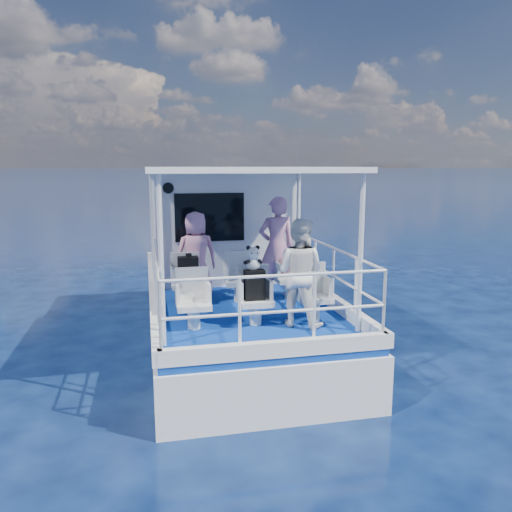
# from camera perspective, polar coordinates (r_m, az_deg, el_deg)

# --- Properties ---
(ground) EXTENTS (2000.00, 2000.00, 0.00)m
(ground) POSITION_cam_1_polar(r_m,az_deg,el_deg) (8.72, -1.65, -11.24)
(ground) COLOR #071234
(ground) RESTS_ON ground
(hull) EXTENTS (3.00, 7.00, 1.60)m
(hull) POSITION_cam_1_polar(r_m,az_deg,el_deg) (9.64, -2.78, -9.12)
(hull) COLOR white
(hull) RESTS_ON ground
(deck) EXTENTS (2.90, 6.90, 0.10)m
(deck) POSITION_cam_1_polar(r_m,az_deg,el_deg) (9.39, -2.83, -4.22)
(deck) COLOR navy
(deck) RESTS_ON hull
(cabin) EXTENTS (2.85, 2.00, 2.20)m
(cabin) POSITION_cam_1_polar(r_m,az_deg,el_deg) (10.45, -4.09, 3.65)
(cabin) COLOR white
(cabin) RESTS_ON deck
(canopy) EXTENTS (3.00, 3.20, 0.08)m
(canopy) POSITION_cam_1_polar(r_m,az_deg,el_deg) (7.92, -1.49, 9.86)
(canopy) COLOR white
(canopy) RESTS_ON cabin
(canopy_posts) EXTENTS (2.77, 2.97, 2.20)m
(canopy_posts) POSITION_cam_1_polar(r_m,az_deg,el_deg) (7.96, -1.38, 1.62)
(canopy_posts) COLOR white
(canopy_posts) RESTS_ON deck
(railings) EXTENTS (2.84, 3.59, 1.00)m
(railings) POSITION_cam_1_polar(r_m,az_deg,el_deg) (7.76, -0.90, -3.11)
(railings) COLOR white
(railings) RESTS_ON deck
(seat_port_fwd) EXTENTS (0.48, 0.46, 0.38)m
(seat_port_fwd) POSITION_cam_1_polar(r_m,az_deg,el_deg) (8.46, -7.96, -4.25)
(seat_port_fwd) COLOR silver
(seat_port_fwd) RESTS_ON deck
(seat_center_fwd) EXTENTS (0.48, 0.46, 0.38)m
(seat_center_fwd) POSITION_cam_1_polar(r_m,az_deg,el_deg) (8.57, -1.94, -3.96)
(seat_center_fwd) COLOR silver
(seat_center_fwd) RESTS_ON deck
(seat_stbd_fwd) EXTENTS (0.48, 0.46, 0.38)m
(seat_stbd_fwd) POSITION_cam_1_polar(r_m,az_deg,el_deg) (8.78, 3.86, -3.65)
(seat_stbd_fwd) COLOR silver
(seat_stbd_fwd) RESTS_ON deck
(seat_port_aft) EXTENTS (0.48, 0.46, 0.38)m
(seat_port_aft) POSITION_cam_1_polar(r_m,az_deg,el_deg) (7.21, -7.12, -6.78)
(seat_port_aft) COLOR silver
(seat_port_aft) RESTS_ON deck
(seat_center_aft) EXTENTS (0.48, 0.46, 0.38)m
(seat_center_aft) POSITION_cam_1_polar(r_m,az_deg,el_deg) (7.34, -0.07, -6.39)
(seat_center_aft) COLOR silver
(seat_center_aft) RESTS_ON deck
(seat_stbd_aft) EXTENTS (0.48, 0.46, 0.38)m
(seat_stbd_aft) POSITION_cam_1_polar(r_m,az_deg,el_deg) (7.58, 6.63, -5.93)
(seat_stbd_aft) COLOR silver
(seat_stbd_aft) RESTS_ON deck
(passenger_port_fwd) EXTENTS (0.62, 0.48, 1.52)m
(passenger_port_fwd) POSITION_cam_1_polar(r_m,az_deg,el_deg) (8.82, -6.86, 0.16)
(passenger_port_fwd) COLOR pink
(passenger_port_fwd) RESTS_ON deck
(passenger_stbd_fwd) EXTENTS (0.66, 0.45, 1.78)m
(passenger_stbd_fwd) POSITION_cam_1_polar(r_m,az_deg,el_deg) (8.78, 2.38, 1.03)
(passenger_stbd_fwd) COLOR #C17DA0
(passenger_stbd_fwd) RESTS_ON deck
(passenger_stbd_aft) EXTENTS (0.96, 0.93, 1.56)m
(passenger_stbd_aft) POSITION_cam_1_polar(r_m,az_deg,el_deg) (7.20, 4.93, -1.89)
(passenger_stbd_aft) COLOR white
(passenger_stbd_aft) RESTS_ON deck
(backpack_port) EXTENTS (0.34, 0.19, 0.44)m
(backpack_port) POSITION_cam_1_polar(r_m,az_deg,el_deg) (8.33, -7.76, -1.57)
(backpack_port) COLOR black
(backpack_port) RESTS_ON seat_port_fwd
(backpack_center) EXTENTS (0.29, 0.16, 0.44)m
(backpack_center) POSITION_cam_1_polar(r_m,az_deg,el_deg) (7.21, -0.18, -3.34)
(backpack_center) COLOR black
(backpack_center) RESTS_ON seat_center_aft
(compact_camera) EXTENTS (0.10, 0.06, 0.06)m
(compact_camera) POSITION_cam_1_polar(r_m,az_deg,el_deg) (8.29, -7.72, 0.12)
(compact_camera) COLOR black
(compact_camera) RESTS_ON backpack_port
(panda) EXTENTS (0.23, 0.19, 0.35)m
(panda) POSITION_cam_1_polar(r_m,az_deg,el_deg) (7.15, -0.35, -0.21)
(panda) COLOR silver
(panda) RESTS_ON backpack_center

